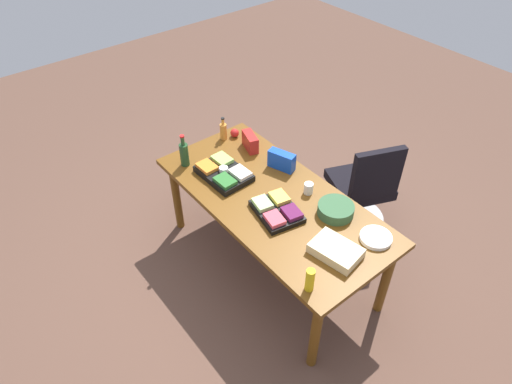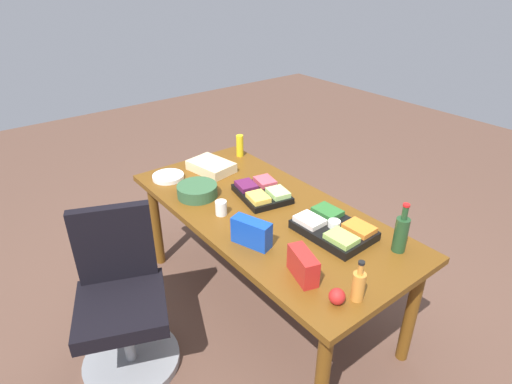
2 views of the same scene
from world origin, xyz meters
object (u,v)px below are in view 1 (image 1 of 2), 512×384
(chip_bag_blue, at_px, (282,160))
(apple_red, at_px, (235,133))
(salad_bowl, at_px, (336,210))
(sheet_cake, at_px, (336,251))
(paper_plate_stack, at_px, (376,238))
(mustard_bottle, at_px, (310,280))
(dressing_bottle, at_px, (223,131))
(veggie_tray, at_px, (224,172))
(wine_bottle, at_px, (184,154))
(paper_cup, at_px, (308,188))
(fruit_platter, at_px, (277,210))
(chip_bag_red, at_px, (250,142))
(office_chair, at_px, (361,194))
(conference_table, at_px, (272,206))

(chip_bag_blue, distance_m, apple_red, 0.60)
(salad_bowl, bearing_deg, sheet_cake, -46.15)
(paper_plate_stack, height_order, mustard_bottle, mustard_bottle)
(mustard_bottle, bearing_deg, dressing_bottle, 161.82)
(veggie_tray, relative_size, mustard_bottle, 2.52)
(veggie_tray, relative_size, wine_bottle, 1.52)
(paper_cup, xyz_separation_m, chip_bag_blue, (-0.36, 0.04, 0.03))
(mustard_bottle, distance_m, salad_bowl, 0.71)
(paper_cup, distance_m, paper_plate_stack, 0.64)
(fruit_platter, distance_m, apple_red, 1.04)
(veggie_tray, distance_m, salad_bowl, 0.93)
(paper_cup, relative_size, paper_plate_stack, 0.41)
(chip_bag_red, distance_m, paper_plate_stack, 1.36)
(office_chair, xyz_separation_m, mustard_bottle, (0.64, -1.30, 0.47))
(wine_bottle, bearing_deg, conference_table, 21.16)
(office_chair, xyz_separation_m, paper_plate_stack, (0.63, -0.66, 0.40))
(salad_bowl, bearing_deg, mustard_bottle, -59.29)
(sheet_cake, relative_size, apple_red, 4.21)
(chip_bag_red, xyz_separation_m, sheet_cake, (1.28, -0.30, -0.04))
(mustard_bottle, bearing_deg, salad_bowl, 120.71)
(wine_bottle, bearing_deg, chip_bag_blue, 47.95)
(apple_red, distance_m, wine_bottle, 0.56)
(fruit_platter, distance_m, salad_bowl, 0.42)
(conference_table, relative_size, wine_bottle, 6.80)
(chip_bag_blue, bearing_deg, chip_bag_red, -175.46)
(fruit_platter, bearing_deg, office_chair, 90.95)
(wine_bottle, bearing_deg, apple_red, 97.24)
(paper_plate_stack, xyz_separation_m, sheet_cake, (-0.08, -0.31, 0.02))
(fruit_platter, distance_m, sheet_cake, 0.54)
(conference_table, relative_size, paper_plate_stack, 8.76)
(office_chair, xyz_separation_m, salad_bowl, (0.28, -0.69, 0.42))
(fruit_platter, relative_size, paper_cup, 4.54)
(dressing_bottle, bearing_deg, sheet_cake, -7.73)
(salad_bowl, bearing_deg, fruit_platter, -129.00)
(office_chair, distance_m, chip_bag_blue, 0.87)
(chip_bag_red, bearing_deg, paper_cup, -1.11)
(veggie_tray, xyz_separation_m, paper_plate_stack, (1.20, 0.41, -0.02))
(veggie_tray, distance_m, sheet_cake, 1.13)
(chip_bag_red, height_order, chip_bag_blue, chip_bag_blue)
(fruit_platter, bearing_deg, chip_bag_red, 155.14)
(dressing_bottle, bearing_deg, office_chair, 37.20)
(office_chair, height_order, salad_bowl, office_chair)
(paper_cup, bearing_deg, apple_red, 178.93)
(chip_bag_blue, height_order, wine_bottle, wine_bottle)
(dressing_bottle, height_order, chip_bag_blue, dressing_bottle)
(chip_bag_red, height_order, mustard_bottle, mustard_bottle)
(paper_plate_stack, distance_m, mustard_bottle, 0.64)
(conference_table, relative_size, fruit_platter, 4.72)
(dressing_bottle, xyz_separation_m, mustard_bottle, (1.64, -0.54, 0.01))
(fruit_platter, distance_m, dressing_bottle, 1.05)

